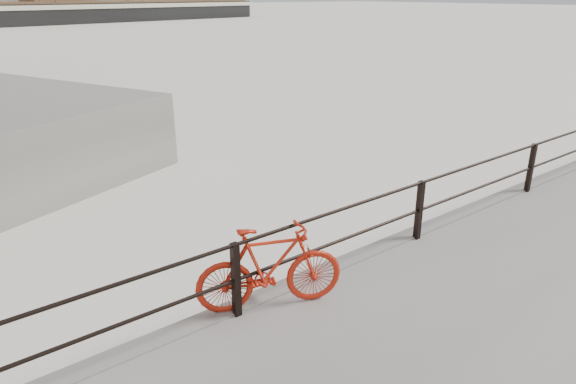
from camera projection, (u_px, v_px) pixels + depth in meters
ground at (407, 254)px, 8.70m from camera, size 400.00×400.00×0.00m
guardrail at (419, 210)px, 8.28m from camera, size 28.00×0.10×1.00m
bicycle at (270, 268)px, 6.43m from camera, size 1.83×1.00×1.13m
barque_black at (130, 21)px, 82.06m from camera, size 61.59×28.69×33.57m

